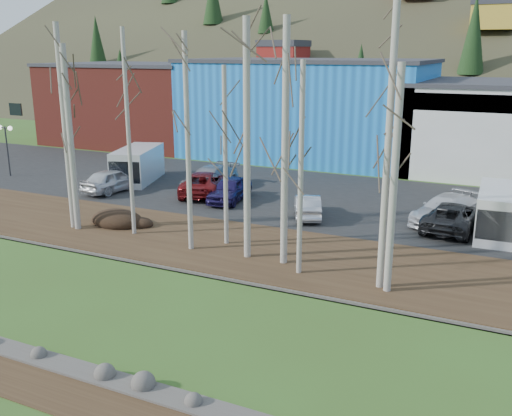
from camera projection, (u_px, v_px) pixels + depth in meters
The scene contains 29 objects.
dirt_strip at pixel (45, 386), 15.84m from camera, with size 80.00×1.80×0.03m, color #382616.
near_bank_rocks at pixel (71, 369), 16.71m from camera, with size 80.00×0.80×0.50m, color #47423D, non-canonical shape.
river at pixel (153, 313), 20.28m from camera, with size 80.00×8.00×0.90m, color black, non-canonical shape.
far_bank_rocks at pixel (210, 273), 23.85m from camera, with size 80.00×0.80×0.46m, color #47423D, non-canonical shape.
far_bank at pixel (244, 249), 26.61m from camera, with size 80.00×7.00×0.15m, color #382616.
parking_lot at pixel (319, 198), 35.75m from camera, with size 80.00×14.00×0.14m, color black.
building_brick at pixel (139, 103), 56.83m from camera, with size 16.32×12.24×7.80m.
building_blue at pixel (308, 108), 49.32m from camera, with size 20.40×12.24×8.30m.
dirt_mound at pixel (117, 219), 30.03m from camera, with size 2.93×2.07×0.57m, color black.
birch_0 at pixel (65, 129), 28.29m from camera, with size 0.27×0.27×10.18m.
birch_1 at pixel (129, 135), 27.28m from camera, with size 0.20×0.20×9.92m.
birch_2 at pixel (71, 140), 28.13m from camera, with size 0.30×0.30×9.20m.
birch_3 at pixel (188, 145), 25.13m from camera, with size 0.23×0.23×9.67m.
birch_4 at pixel (247, 143), 24.06m from camera, with size 0.30×0.30×10.20m.
birch_5 at pixel (225, 158), 26.07m from camera, with size 0.21×0.21×8.25m.
birch_6 at pixel (301, 171), 22.44m from camera, with size 0.21×0.21×8.54m.
birch_7 at pixel (389, 136), 20.60m from camera, with size 0.26×0.26×11.76m.
birch_8 at pixel (394, 182), 20.68m from camera, with size 0.28×0.28×8.49m.
birch_10 at pixel (285, 146), 23.34m from camera, with size 0.30×0.30×10.20m.
street_lamp at pixel (6, 136), 40.90m from camera, with size 1.41×0.39×3.68m.
car_0 at pixel (113, 180), 36.90m from camera, with size 1.79×4.44×1.51m, color silver.
car_1 at pixel (204, 183), 36.20m from camera, with size 2.45×5.30×1.47m, color maroon.
car_2 at pixel (209, 178), 37.57m from camera, with size 2.06×5.06×1.47m, color #919298.
car_3 at pixel (230, 189), 34.58m from camera, with size 1.72×4.28×1.46m, color #22194E.
car_4 at pixel (307, 206), 31.28m from camera, with size 1.34×3.85×1.27m, color silver.
car_5 at pixel (453, 216), 29.04m from camera, with size 2.36×5.12×1.42m, color #232426.
car_6 at pixel (446, 210), 30.15m from camera, with size 2.05×5.04×1.46m, color silver.
van_white at pixel (501, 213), 28.00m from camera, with size 2.38×5.32×2.30m.
van_grey at pixel (137, 165), 39.53m from camera, with size 3.73×5.74×2.33m.
Camera 1 is at (11.29, -7.96, 9.03)m, focal length 40.00 mm.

